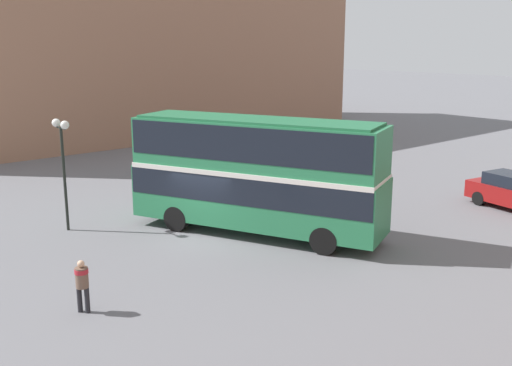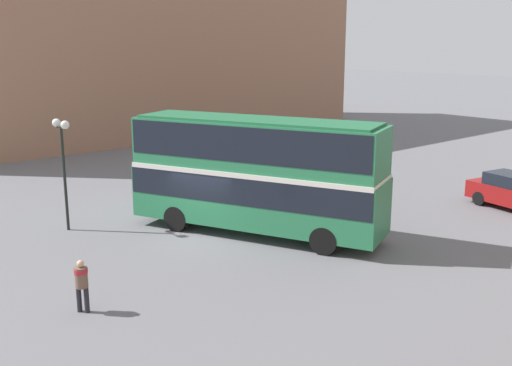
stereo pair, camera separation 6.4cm
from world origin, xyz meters
The scene contains 7 objects.
ground_plane centered at (0.00, 0.00, 0.00)m, with size 240.00×240.00×0.00m, color slate.
building_row_left centered at (-25.79, 13.20, 8.94)m, with size 10.98×37.90×17.86m.
double_decker_bus centered at (1.16, 1.88, 2.72)m, with size 10.59×6.43×4.73m.
pedestrian_foreground centered at (3.42, -6.72, 0.98)m, with size 0.55×0.55×1.60m.
parked_car_kerb_near centered at (-6.11, 7.27, 0.74)m, with size 4.66×2.81×1.47m.
parked_car_side_street centered at (-13.62, 12.91, 0.81)m, with size 4.50×2.59×1.63m.
street_lamp_twin_globe centered at (-4.35, -3.75, 3.49)m, with size 1.19×0.35×4.63m.
Camera 1 is at (18.85, -13.48, 7.68)m, focal length 42.00 mm.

